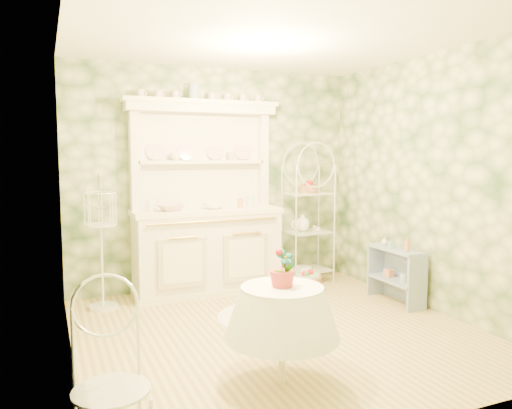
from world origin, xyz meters
name	(u,v)px	position (x,y,z in m)	size (l,w,h in m)	color
floor	(277,331)	(0.00, 0.00, 0.00)	(3.60, 3.60, 0.00)	tan
ceiling	(278,36)	(0.00, 0.00, 2.70)	(3.60, 3.60, 0.00)	white
wall_left	(67,194)	(-1.80, 0.00, 1.35)	(3.60, 3.60, 0.00)	beige
wall_right	(432,183)	(1.80, 0.00, 1.35)	(3.60, 3.60, 0.00)	beige
wall_back	(215,179)	(0.00, 1.80, 1.35)	(3.60, 3.60, 0.00)	beige
wall_front	(411,208)	(0.00, -1.80, 1.35)	(3.60, 3.60, 0.00)	beige
kitchen_dresser	(207,197)	(-0.20, 1.52, 1.15)	(1.87, 0.61, 2.29)	white
bakers_rack	(308,210)	(1.16, 1.51, 0.93)	(0.58, 0.41, 1.86)	white
side_shelf	(396,276)	(1.61, 0.31, 0.30)	(0.26, 0.70, 0.60)	#8496B6
round_table	(282,335)	(-0.42, -0.96, 0.36)	(0.65, 0.65, 0.71)	white
cafe_chair	(111,383)	(-1.68, -1.55, 0.49)	(0.45, 0.45, 0.98)	white
birdcage_stand	(101,239)	(-1.42, 1.35, 0.75)	(0.36, 0.36, 1.51)	white
floor_basket	(308,281)	(0.94, 1.10, 0.12)	(0.36, 0.36, 0.23)	#AE744E
lace_rug	(273,316)	(0.14, 0.39, 0.00)	(1.14, 1.14, 0.01)	white
bowl_floral	(171,210)	(-0.64, 1.48, 1.02)	(0.31, 0.31, 0.08)	white
bowl_white	(214,208)	(-0.12, 1.50, 1.02)	(0.26, 0.26, 0.08)	white
cup_left	(175,158)	(-0.53, 1.68, 1.61)	(0.12, 0.12, 0.10)	white
cup_right	(231,158)	(0.17, 1.68, 1.61)	(0.11, 0.11, 0.10)	white
potted_geranium	(285,269)	(-0.41, -1.00, 0.85)	(0.15, 0.10, 0.28)	#3F7238
bottle_amber	(407,245)	(1.61, 0.13, 0.68)	(0.06, 0.06, 0.16)	#D07B53
bottle_blue	(392,245)	(1.56, 0.33, 0.65)	(0.05, 0.05, 0.12)	#86ACBE
bottle_glass	(385,242)	(1.61, 0.51, 0.65)	(0.08, 0.08, 0.10)	silver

